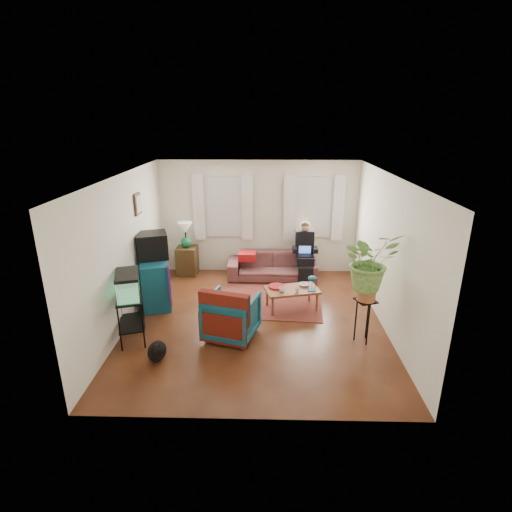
{
  "coord_description": "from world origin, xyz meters",
  "views": [
    {
      "loc": [
        0.17,
        -6.44,
        3.5
      ],
      "look_at": [
        0.0,
        0.4,
        1.1
      ],
      "focal_mm": 28.0,
      "sensor_mm": 36.0,
      "label": 1
    }
  ],
  "objects_px": {
    "side_table": "(187,261)",
    "armchair": "(232,314)",
    "dresser": "(154,282)",
    "sofa": "(272,262)",
    "plant_stand": "(364,321)",
    "coffee_table": "(292,299)",
    "aquarium_stand": "(132,318)"
  },
  "relations": [
    {
      "from": "dresser",
      "to": "aquarium_stand",
      "type": "relative_size",
      "value": 1.31
    },
    {
      "from": "side_table",
      "to": "dresser",
      "type": "distance_m",
      "value": 1.6
    },
    {
      "from": "side_table",
      "to": "coffee_table",
      "type": "distance_m",
      "value": 2.91
    },
    {
      "from": "plant_stand",
      "to": "aquarium_stand",
      "type": "bearing_deg",
      "value": -179.26
    },
    {
      "from": "aquarium_stand",
      "to": "plant_stand",
      "type": "relative_size",
      "value": 1.05
    },
    {
      "from": "sofa",
      "to": "armchair",
      "type": "bearing_deg",
      "value": -105.33
    },
    {
      "from": "aquarium_stand",
      "to": "armchair",
      "type": "distance_m",
      "value": 1.63
    },
    {
      "from": "coffee_table",
      "to": "plant_stand",
      "type": "xyz_separation_m",
      "value": [
        1.09,
        -1.15,
        0.17
      ]
    },
    {
      "from": "armchair",
      "to": "coffee_table",
      "type": "bearing_deg",
      "value": -118.79
    },
    {
      "from": "dresser",
      "to": "coffee_table",
      "type": "relative_size",
      "value": 1.03
    },
    {
      "from": "aquarium_stand",
      "to": "plant_stand",
      "type": "height_order",
      "value": "aquarium_stand"
    },
    {
      "from": "side_table",
      "to": "armchair",
      "type": "relative_size",
      "value": 0.81
    },
    {
      "from": "coffee_table",
      "to": "aquarium_stand",
      "type": "bearing_deg",
      "value": -169.77
    },
    {
      "from": "dresser",
      "to": "aquarium_stand",
      "type": "xyz_separation_m",
      "value": [
        -0.01,
        -1.37,
        -0.07
      ]
    },
    {
      "from": "coffee_table",
      "to": "plant_stand",
      "type": "height_order",
      "value": "plant_stand"
    },
    {
      "from": "dresser",
      "to": "sofa",
      "type": "bearing_deg",
      "value": 12.17
    },
    {
      "from": "sofa",
      "to": "side_table",
      "type": "xyz_separation_m",
      "value": [
        -1.98,
        0.18,
        -0.06
      ]
    },
    {
      "from": "side_table",
      "to": "dresser",
      "type": "bearing_deg",
      "value": -102.29
    },
    {
      "from": "aquarium_stand",
      "to": "plant_stand",
      "type": "distance_m",
      "value": 3.77
    },
    {
      "from": "aquarium_stand",
      "to": "armchair",
      "type": "bearing_deg",
      "value": -11.29
    },
    {
      "from": "aquarium_stand",
      "to": "coffee_table",
      "type": "bearing_deg",
      "value": 7.15
    },
    {
      "from": "side_table",
      "to": "armchair",
      "type": "distance_m",
      "value": 3.05
    },
    {
      "from": "armchair",
      "to": "coffee_table",
      "type": "relative_size",
      "value": 0.82
    },
    {
      "from": "aquarium_stand",
      "to": "sofa",
      "type": "bearing_deg",
      "value": 32.78
    },
    {
      "from": "side_table",
      "to": "dresser",
      "type": "height_order",
      "value": "dresser"
    },
    {
      "from": "sofa",
      "to": "aquarium_stand",
      "type": "height_order",
      "value": "aquarium_stand"
    },
    {
      "from": "coffee_table",
      "to": "side_table",
      "type": "bearing_deg",
      "value": 129.52
    },
    {
      "from": "sofa",
      "to": "side_table",
      "type": "distance_m",
      "value": 1.99
    },
    {
      "from": "sofa",
      "to": "plant_stand",
      "type": "relative_size",
      "value": 2.68
    },
    {
      "from": "dresser",
      "to": "aquarium_stand",
      "type": "bearing_deg",
      "value": -108.99
    },
    {
      "from": "sofa",
      "to": "coffee_table",
      "type": "relative_size",
      "value": 2.02
    },
    {
      "from": "sofa",
      "to": "armchair",
      "type": "distance_m",
      "value": 2.69
    }
  ]
}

